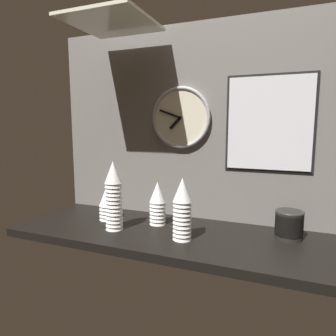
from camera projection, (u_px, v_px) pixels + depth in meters
ground_plane at (174, 235)px, 1.47m from camera, size 1.60×0.56×0.04m
wall_tiled_back at (192, 124)px, 1.64m from camera, size 1.60×0.03×1.05m
cup_stack_center at (158, 203)px, 1.56m from camera, size 0.09×0.09×0.23m
cup_stack_center_right at (182, 209)px, 1.35m from camera, size 0.09×0.09×0.28m
cup_stack_left at (107, 203)px, 1.64m from camera, size 0.09×0.09×0.19m
cup_stack_center_left at (114, 196)px, 1.48m from camera, size 0.09×0.09×0.34m
bowl_stack_far_right at (289, 224)px, 1.37m from camera, size 0.13×0.13×0.13m
wall_clock at (181, 118)px, 1.63m from camera, size 0.33×0.03×0.33m
menu_board at (269, 124)px, 1.47m from camera, size 0.42×0.01×0.48m
ceiling_light_panel at (112, 22)px, 1.45m from camera, size 0.40×0.40×0.02m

